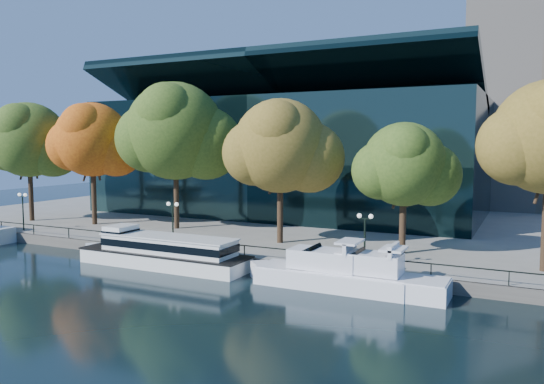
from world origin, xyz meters
The scene contains 15 objects.
ground centered at (0.00, 0.00, 0.00)m, with size 160.00×160.00×0.00m, color black.
promenade centered at (0.00, 36.38, 0.50)m, with size 90.00×67.08×1.00m.
railing centered at (0.00, 3.25, 1.94)m, with size 88.20×0.08×0.99m.
convention_building centered at (-4.00, 31.79, 8.51)m, with size 50.00×24.57×21.43m.
tour_boat centered at (-1.89, 0.88, 1.36)m, with size 16.88×3.77×3.20m.
cruiser_near centered at (12.97, 0.91, 1.11)m, with size 12.30×3.17×3.56m.
cruiser_far centered at (16.26, 0.92, 1.13)m, with size 10.93×3.03×3.57m.
tree_0 centered at (-28.20, 9.85, 10.59)m, with size 11.21×9.20×14.27m.
tree_1 centered at (-19.18, 11.05, 10.60)m, with size 10.61×8.70×14.03m.
tree_2 centered at (-8.75, 12.79, 11.46)m, with size 13.27×10.88×15.99m.
tree_3 centered at (5.09, 10.23, 9.93)m, with size 10.99×9.01×13.52m.
tree_4 centered at (16.51, 10.45, 8.44)m, with size 8.86×7.27×11.15m.
lamp_0 centered at (-23.07, 4.50, 3.98)m, with size 1.26×0.36×4.03m.
lamp_1 centered at (-3.19, 4.50, 3.98)m, with size 1.26×0.36×4.03m.
lamp_2 centered at (14.83, 4.50, 3.98)m, with size 1.26×0.36×4.03m.
Camera 1 is at (26.17, -34.39, 10.36)m, focal length 35.00 mm.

